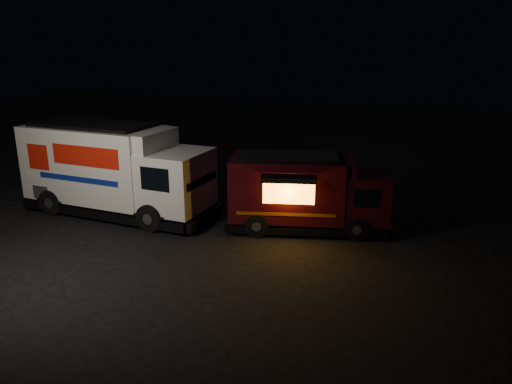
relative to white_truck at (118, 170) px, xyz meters
The scene contains 3 objects.
ground 4.52m from the white_truck, 33.31° to the right, with size 80.00×80.00×0.00m, color black.
white_truck is the anchor object (origin of this frame).
red_truck 7.33m from the white_truck, ahead, with size 5.77×2.12×2.69m, color #390A10, non-canonical shape.
Camera 1 is at (8.43, -12.72, 6.51)m, focal length 35.00 mm.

